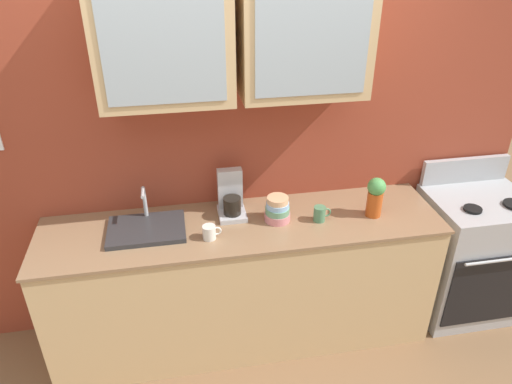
# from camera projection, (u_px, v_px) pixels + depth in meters

# --- Properties ---
(ground_plane) EXTENTS (10.00, 10.00, 0.00)m
(ground_plane) POSITION_uv_depth(u_px,v_px,m) (245.00, 333.00, 3.36)
(ground_plane) COLOR brown
(back_wall_unit) EXTENTS (3.92, 0.42, 2.87)m
(back_wall_unit) POSITION_uv_depth(u_px,v_px,m) (232.00, 107.00, 2.84)
(back_wall_unit) COLOR #993D28
(back_wall_unit) RESTS_ON ground_plane
(counter) EXTENTS (2.47, 0.61, 0.92)m
(counter) POSITION_uv_depth(u_px,v_px,m) (244.00, 282.00, 3.13)
(counter) COLOR tan
(counter) RESTS_ON ground_plane
(stove_range) EXTENTS (0.67, 0.61, 1.10)m
(stove_range) POSITION_uv_depth(u_px,v_px,m) (469.00, 255.00, 3.38)
(stove_range) COLOR #ADAFB5
(stove_range) RESTS_ON ground_plane
(sink_faucet) EXTENTS (0.45, 0.33, 0.24)m
(sink_faucet) POSITION_uv_depth(u_px,v_px,m) (147.00, 228.00, 2.82)
(sink_faucet) COLOR #2D2D30
(sink_faucet) RESTS_ON counter
(bowl_stack) EXTENTS (0.16, 0.16, 0.16)m
(bowl_stack) POSITION_uv_depth(u_px,v_px,m) (277.00, 210.00, 2.90)
(bowl_stack) COLOR #D87F84
(bowl_stack) RESTS_ON counter
(vase) EXTENTS (0.11, 0.11, 0.26)m
(vase) POSITION_uv_depth(u_px,v_px,m) (375.00, 196.00, 2.92)
(vase) COLOR #BF4C19
(vase) RESTS_ON counter
(cup_near_sink) EXTENTS (0.11, 0.08, 0.08)m
(cup_near_sink) POSITION_uv_depth(u_px,v_px,m) (210.00, 232.00, 2.75)
(cup_near_sink) COLOR silver
(cup_near_sink) RESTS_ON counter
(cup_near_bowls) EXTENTS (0.11, 0.07, 0.10)m
(cup_near_bowls) POSITION_uv_depth(u_px,v_px,m) (320.00, 214.00, 2.91)
(cup_near_bowls) COLOR #4C7F59
(cup_near_bowls) RESTS_ON counter
(coffee_maker) EXTENTS (0.17, 0.20, 0.29)m
(coffee_maker) POSITION_uv_depth(u_px,v_px,m) (231.00, 198.00, 2.95)
(coffee_maker) COLOR #B7B7BC
(coffee_maker) RESTS_ON counter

